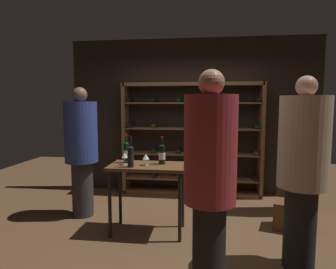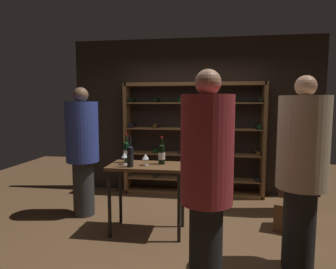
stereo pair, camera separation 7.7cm
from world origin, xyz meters
name	(u,v)px [view 1 (the left image)]	position (x,y,z in m)	size (l,w,h in m)	color
ground_plane	(184,233)	(0.00, 0.00, 0.00)	(9.75, 9.75, 0.00)	brown
back_wall	(192,117)	(0.00, 1.87, 1.42)	(4.55, 0.10, 2.85)	black
wine_rack	(192,139)	(0.02, 1.66, 1.02)	(2.52, 0.32, 2.04)	brown
tasting_table	(148,174)	(-0.47, -0.02, 0.76)	(0.97, 0.54, 0.89)	brown
person_guest_blue_shirt	(303,164)	(1.22, -0.62, 1.07)	(0.48, 0.48, 1.94)	black
person_guest_khaki	(210,175)	(0.30, -1.19, 1.08)	(0.44, 0.44, 1.95)	black
person_guest_plum_blouse	(81,146)	(-1.55, 0.42, 1.04)	(0.47, 0.47, 1.90)	#2F2F2F
wine_crate	(293,216)	(1.42, 0.31, 0.18)	(0.48, 0.34, 0.37)	brown
display_cabinet	(296,156)	(1.62, 0.98, 0.87)	(0.44, 0.36, 1.74)	#4C2D1E
wine_bottle_red_label	(126,152)	(-0.77, 0.08, 1.03)	(0.08, 0.08, 0.38)	black
wine_bottle_green_slim	(162,154)	(-0.29, 0.05, 1.02)	(0.09, 0.09, 0.36)	black
wine_bottle_gold_foil	(131,156)	(-0.65, -0.18, 1.03)	(0.08, 0.08, 0.38)	black
wine_glass_stemmed_right	(146,157)	(-0.48, -0.06, 1.00)	(0.09, 0.09, 0.15)	silver
wine_glass_stemmed_left	(125,156)	(-0.76, -0.05, 1.01)	(0.08, 0.08, 0.16)	silver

